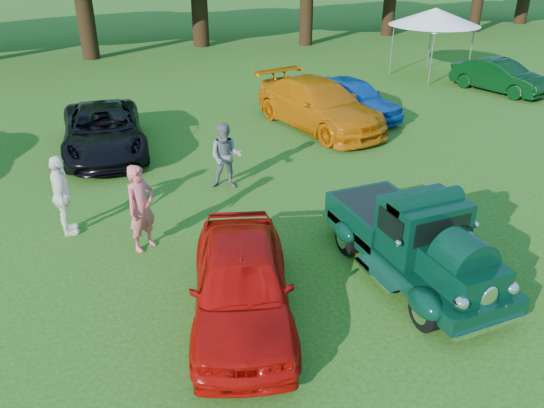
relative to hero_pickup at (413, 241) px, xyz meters
name	(u,v)px	position (x,y,z in m)	size (l,w,h in m)	color
ground	(374,295)	(-1.00, -0.34, -0.71)	(120.00, 120.00, 0.00)	#1E4A11
hero_pickup	(413,241)	(0.00, 0.00, 0.00)	(1.97, 4.22, 1.65)	black
red_convertible	(241,282)	(-3.38, 0.03, -0.03)	(1.63, 4.04, 1.38)	#A90A07
back_car_black	(103,130)	(-4.52, 8.85, -0.03)	(2.26, 4.89, 1.36)	black
back_car_orange	(319,105)	(2.40, 8.47, 0.06)	(2.17, 5.34, 1.55)	#C26006
back_car_blue	(352,98)	(3.99, 9.05, -0.02)	(1.64, 4.08, 1.39)	#0E42A0
back_car_green	(500,76)	(11.36, 9.68, -0.07)	(1.37, 3.94, 1.30)	black
spectator_pink	(141,208)	(-4.46, 2.90, 0.20)	(0.67, 0.44, 1.83)	#D95961
spectator_grey	(226,156)	(-1.98, 5.07, 0.14)	(0.83, 0.64, 1.70)	slate
spectator_white	(62,196)	(-5.89, 4.15, 0.18)	(1.05, 0.44, 1.78)	white
canopy_tent	(435,17)	(10.45, 13.10, 1.88)	(4.53, 4.53, 2.99)	white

